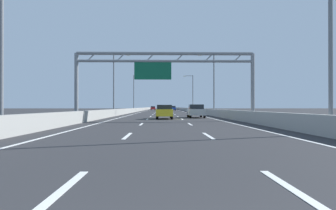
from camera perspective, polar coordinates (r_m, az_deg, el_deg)
ground_plane at (r=101.15m, az=-0.91°, el=-1.04°), size 260.00×260.00×0.00m
lane_dash_left_0 at (r=5.07m, az=-19.63°, el=-15.16°), size 0.16×3.00×0.01m
lane_dash_left_1 at (r=13.79m, az=-7.57°, el=-5.71°), size 0.16×3.00×0.01m
lane_dash_left_2 at (r=22.73m, az=-4.99°, el=-3.58°), size 0.16×3.00×0.01m
lane_dash_left_3 at (r=31.71m, az=-3.87°, el=-2.65°), size 0.16×3.00×0.01m
lane_dash_left_4 at (r=40.69m, az=-3.24°, el=-2.13°), size 0.16×3.00×0.01m
lane_dash_left_5 at (r=49.68m, az=-2.85°, el=-1.80°), size 0.16×3.00×0.01m
lane_dash_left_6 at (r=58.68m, az=-2.57°, el=-1.57°), size 0.16×3.00×0.01m
lane_dash_left_7 at (r=67.67m, az=-2.37°, el=-1.40°), size 0.16×3.00×0.01m
lane_dash_left_8 at (r=76.67m, az=-2.21°, el=-1.27°), size 0.16×3.00×0.01m
lane_dash_left_9 at (r=85.67m, az=-2.09°, el=-1.17°), size 0.16×3.00×0.01m
lane_dash_left_10 at (r=94.66m, az=-1.99°, el=-1.09°), size 0.16×3.00×0.01m
lane_dash_left_11 at (r=103.66m, az=-1.91°, el=-1.02°), size 0.16×3.00×0.01m
lane_dash_left_12 at (r=112.66m, az=-1.84°, el=-0.96°), size 0.16×3.00×0.01m
lane_dash_left_13 at (r=121.66m, az=-1.78°, el=-0.91°), size 0.16×3.00×0.01m
lane_dash_left_14 at (r=130.66m, az=-1.73°, el=-0.87°), size 0.16×3.00×0.01m
lane_dash_left_15 at (r=139.66m, az=-1.69°, el=-0.84°), size 0.16×3.00×0.01m
lane_dash_left_16 at (r=148.65m, az=-1.65°, el=-0.80°), size 0.16×3.00×0.01m
lane_dash_left_17 at (r=157.65m, az=-1.62°, el=-0.77°), size 0.16×3.00×0.01m
lane_dash_right_0 at (r=5.23m, az=22.74°, el=-14.66°), size 0.16×3.00×0.01m
lane_dash_right_1 at (r=13.85m, az=7.47°, el=-5.69°), size 0.16×3.00×0.01m
lane_dash_right_2 at (r=22.77m, az=4.11°, el=-3.58°), size 0.16×3.00×0.01m
lane_dash_right_3 at (r=31.73m, az=2.64°, el=-2.65°), size 0.16×3.00×0.01m
lane_dash_right_4 at (r=40.71m, az=1.83°, el=-2.13°), size 0.16×3.00×0.01m
lane_dash_right_5 at (r=49.70m, az=1.31°, el=-1.80°), size 0.16×3.00×0.01m
lane_dash_right_6 at (r=58.69m, az=0.95°, el=-1.57°), size 0.16×3.00×0.01m
lane_dash_right_7 at (r=67.68m, az=0.68°, el=-1.40°), size 0.16×3.00×0.01m
lane_dash_right_8 at (r=76.68m, az=0.48°, el=-1.27°), size 0.16×3.00×0.01m
lane_dash_right_9 at (r=85.68m, az=0.32°, el=-1.17°), size 0.16×3.00×0.01m
lane_dash_right_10 at (r=94.67m, az=0.19°, el=-1.09°), size 0.16×3.00×0.01m
lane_dash_right_11 at (r=103.67m, az=0.08°, el=-1.02°), size 0.16×3.00×0.01m
lane_dash_right_12 at (r=112.67m, az=-0.01°, el=-0.96°), size 0.16×3.00×0.01m
lane_dash_right_13 at (r=121.67m, az=-0.09°, el=-0.91°), size 0.16×3.00×0.01m
lane_dash_right_14 at (r=130.66m, az=-0.15°, el=-0.87°), size 0.16×3.00×0.01m
lane_dash_right_15 at (r=139.66m, az=-0.21°, el=-0.84°), size 0.16×3.00×0.01m
lane_dash_right_16 at (r=148.66m, az=-0.26°, el=-0.80°), size 0.16×3.00×0.01m
lane_dash_right_17 at (r=157.66m, az=-0.31°, el=-0.77°), size 0.16×3.00×0.01m
edge_line_left at (r=89.29m, az=-4.27°, el=-1.14°), size 0.16×176.00×0.01m
edge_line_right at (r=89.32m, az=2.48°, el=-1.14°), size 0.16×176.00×0.01m
barrier_left at (r=111.34m, az=-4.48°, el=-0.73°), size 0.45×220.00×0.95m
barrier_right at (r=111.37m, az=2.63°, el=-0.73°), size 0.45×220.00×0.95m
sign_gantry at (r=28.35m, az=-0.85°, el=6.88°), size 16.59×0.36×6.36m
streetlamp_left_near at (r=16.52m, az=-27.83°, el=14.07°), size 2.58×0.28×9.50m
streetlamp_right_near at (r=16.74m, az=27.26°, el=13.88°), size 2.58×0.28×9.50m
streetlamp_left_mid at (r=47.72m, az=-9.78°, el=4.62°), size 2.58×0.28×9.50m
streetlamp_right_mid at (r=47.80m, az=8.26°, el=4.61°), size 2.58×0.28×9.50m
streetlamp_left_far at (r=80.13m, az=-6.23°, el=2.63°), size 2.58×0.28×9.50m
streetlamp_right_far at (r=80.18m, az=4.47°, el=2.62°), size 2.58×0.28×9.50m
silver_car at (r=36.10m, az=5.22°, el=-1.12°), size 1.82×4.15×1.56m
black_car at (r=94.62m, az=-1.04°, el=-0.61°), size 1.84×4.53×1.59m
orange_car at (r=121.97m, az=0.83°, el=-0.55°), size 1.84×4.32×1.51m
red_car at (r=115.30m, az=-2.81°, el=-0.58°), size 1.72×4.46×1.45m
yellow_car at (r=32.55m, az=-0.69°, el=-1.25°), size 1.73×4.22×1.49m
blue_car at (r=106.15m, az=0.98°, el=-0.59°), size 1.78×4.28×1.54m
white_car at (r=122.68m, az=-0.89°, el=-0.55°), size 1.79×4.29×1.54m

